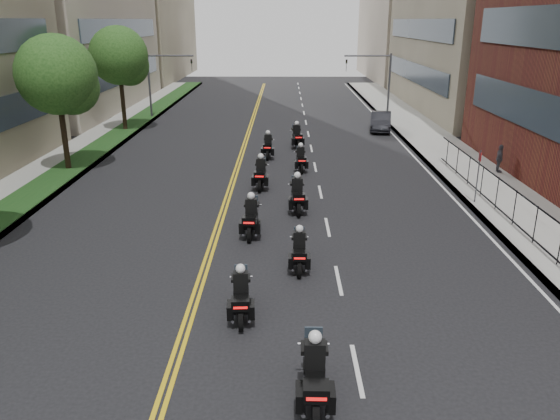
{
  "coord_description": "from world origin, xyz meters",
  "views": [
    {
      "loc": [
        1.36,
        -6.63,
        8.32
      ],
      "look_at": [
        1.19,
        13.18,
        1.4
      ],
      "focal_mm": 35.0,
      "sensor_mm": 36.0,
      "label": 1
    }
  ],
  "objects_px": {
    "motorcycle_8": "(268,147)",
    "motorcycle_9": "(297,137)",
    "motorcycle_1": "(315,377)",
    "motorcycle_3": "(299,252)",
    "motorcycle_6": "(261,175)",
    "parked_sedan": "(381,121)",
    "motorcycle_5": "(297,196)",
    "motorcycle_7": "(301,160)",
    "pedestrian_c": "(500,158)",
    "motorcycle_4": "(251,219)",
    "motorcycle_2": "(241,297)"
  },
  "relations": [
    {
      "from": "motorcycle_6",
      "to": "motorcycle_3",
      "type": "bearing_deg",
      "value": -78.03
    },
    {
      "from": "motorcycle_6",
      "to": "motorcycle_8",
      "type": "height_order",
      "value": "motorcycle_6"
    },
    {
      "from": "motorcycle_3",
      "to": "motorcycle_9",
      "type": "distance_m",
      "value": 19.39
    },
    {
      "from": "motorcycle_3",
      "to": "pedestrian_c",
      "type": "distance_m",
      "value": 17.08
    },
    {
      "from": "motorcycle_7",
      "to": "pedestrian_c",
      "type": "distance_m",
      "value": 11.22
    },
    {
      "from": "motorcycle_2",
      "to": "motorcycle_9",
      "type": "relative_size",
      "value": 0.92
    },
    {
      "from": "motorcycle_8",
      "to": "pedestrian_c",
      "type": "distance_m",
      "value": 13.75
    },
    {
      "from": "motorcycle_7",
      "to": "motorcycle_8",
      "type": "height_order",
      "value": "motorcycle_8"
    },
    {
      "from": "motorcycle_2",
      "to": "motorcycle_5",
      "type": "relative_size",
      "value": 0.91
    },
    {
      "from": "motorcycle_3",
      "to": "motorcycle_6",
      "type": "distance_m",
      "value": 9.95
    },
    {
      "from": "motorcycle_6",
      "to": "parked_sedan",
      "type": "bearing_deg",
      "value": 62.52
    },
    {
      "from": "motorcycle_2",
      "to": "motorcycle_4",
      "type": "bearing_deg",
      "value": 87.25
    },
    {
      "from": "motorcycle_3",
      "to": "motorcycle_7",
      "type": "xyz_separation_m",
      "value": [
        0.42,
        13.26,
        0.01
      ]
    },
    {
      "from": "motorcycle_4",
      "to": "motorcycle_7",
      "type": "relative_size",
      "value": 1.09
    },
    {
      "from": "motorcycle_9",
      "to": "parked_sedan",
      "type": "bearing_deg",
      "value": 36.31
    },
    {
      "from": "parked_sedan",
      "to": "motorcycle_5",
      "type": "bearing_deg",
      "value": -100.42
    },
    {
      "from": "motorcycle_4",
      "to": "pedestrian_c",
      "type": "distance_m",
      "value": 16.39
    },
    {
      "from": "motorcycle_9",
      "to": "parked_sedan",
      "type": "relative_size",
      "value": 0.56
    },
    {
      "from": "motorcycle_2",
      "to": "parked_sedan",
      "type": "bearing_deg",
      "value": 69.43
    },
    {
      "from": "pedestrian_c",
      "to": "motorcycle_8",
      "type": "bearing_deg",
      "value": 79.07
    },
    {
      "from": "motorcycle_5",
      "to": "parked_sedan",
      "type": "distance_m",
      "value": 20.64
    },
    {
      "from": "motorcycle_1",
      "to": "motorcycle_5",
      "type": "relative_size",
      "value": 0.99
    },
    {
      "from": "motorcycle_8",
      "to": "motorcycle_9",
      "type": "xyz_separation_m",
      "value": [
        1.89,
        2.98,
        0.03
      ]
    },
    {
      "from": "motorcycle_5",
      "to": "motorcycle_8",
      "type": "height_order",
      "value": "motorcycle_5"
    },
    {
      "from": "pedestrian_c",
      "to": "motorcycle_7",
      "type": "bearing_deg",
      "value": 91.71
    },
    {
      "from": "motorcycle_3",
      "to": "pedestrian_c",
      "type": "height_order",
      "value": "pedestrian_c"
    },
    {
      "from": "motorcycle_2",
      "to": "motorcycle_6",
      "type": "distance_m",
      "value": 13.13
    },
    {
      "from": "motorcycle_4",
      "to": "parked_sedan",
      "type": "relative_size",
      "value": 0.55
    },
    {
      "from": "motorcycle_4",
      "to": "motorcycle_5",
      "type": "height_order",
      "value": "motorcycle_5"
    },
    {
      "from": "motorcycle_7",
      "to": "parked_sedan",
      "type": "height_order",
      "value": "motorcycle_7"
    },
    {
      "from": "motorcycle_8",
      "to": "motorcycle_9",
      "type": "height_order",
      "value": "motorcycle_9"
    },
    {
      "from": "motorcycle_1",
      "to": "motorcycle_2",
      "type": "distance_m",
      "value": 4.29
    },
    {
      "from": "motorcycle_3",
      "to": "motorcycle_7",
      "type": "distance_m",
      "value": 13.27
    },
    {
      "from": "motorcycle_1",
      "to": "motorcycle_3",
      "type": "height_order",
      "value": "motorcycle_1"
    },
    {
      "from": "motorcycle_5",
      "to": "motorcycle_7",
      "type": "bearing_deg",
      "value": 84.46
    },
    {
      "from": "motorcycle_3",
      "to": "parked_sedan",
      "type": "height_order",
      "value": "motorcycle_3"
    },
    {
      "from": "motorcycle_9",
      "to": "parked_sedan",
      "type": "xyz_separation_m",
      "value": [
        6.77,
        6.16,
        0.01
      ]
    },
    {
      "from": "motorcycle_1",
      "to": "motorcycle_8",
      "type": "relative_size",
      "value": 1.04
    },
    {
      "from": "motorcycle_9",
      "to": "motorcycle_8",
      "type": "bearing_deg",
      "value": -128.37
    },
    {
      "from": "motorcycle_2",
      "to": "motorcycle_6",
      "type": "height_order",
      "value": "motorcycle_6"
    },
    {
      "from": "motorcycle_7",
      "to": "pedestrian_c",
      "type": "relative_size",
      "value": 1.41
    },
    {
      "from": "motorcycle_9",
      "to": "motorcycle_4",
      "type": "bearing_deg",
      "value": -103.73
    },
    {
      "from": "motorcycle_4",
      "to": "motorcycle_6",
      "type": "xyz_separation_m",
      "value": [
        0.12,
        6.58,
        0.02
      ]
    },
    {
      "from": "motorcycle_5",
      "to": "parked_sedan",
      "type": "relative_size",
      "value": 0.56
    },
    {
      "from": "motorcycle_8",
      "to": "parked_sedan",
      "type": "relative_size",
      "value": 0.54
    },
    {
      "from": "motorcycle_1",
      "to": "motorcycle_4",
      "type": "distance_m",
      "value": 10.57
    },
    {
      "from": "motorcycle_1",
      "to": "motorcycle_7",
      "type": "height_order",
      "value": "motorcycle_1"
    },
    {
      "from": "motorcycle_1",
      "to": "motorcycle_4",
      "type": "xyz_separation_m",
      "value": [
        -2.04,
        10.37,
        -0.01
      ]
    },
    {
      "from": "motorcycle_2",
      "to": "motorcycle_3",
      "type": "bearing_deg",
      "value": 58.33
    },
    {
      "from": "motorcycle_3",
      "to": "motorcycle_8",
      "type": "xyz_separation_m",
      "value": [
        -1.57,
        16.41,
        0.05
      ]
    }
  ]
}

